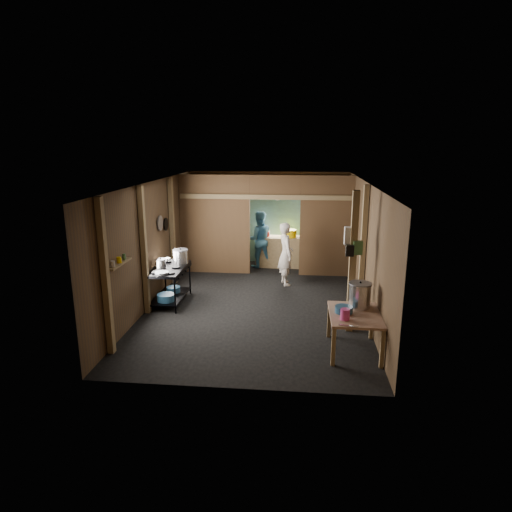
# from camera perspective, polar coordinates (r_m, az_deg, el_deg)

# --- Properties ---
(floor) EXTENTS (4.50, 7.00, 0.00)m
(floor) POSITION_cam_1_polar(r_m,az_deg,el_deg) (9.71, 0.12, -6.00)
(floor) COLOR black
(floor) RESTS_ON ground
(ceiling) EXTENTS (4.50, 7.00, 0.00)m
(ceiling) POSITION_cam_1_polar(r_m,az_deg,el_deg) (9.13, 0.13, 9.47)
(ceiling) COLOR #393837
(ceiling) RESTS_ON ground
(wall_back) EXTENTS (4.50, 0.00, 2.60)m
(wall_back) POSITION_cam_1_polar(r_m,az_deg,el_deg) (12.75, 1.64, 5.03)
(wall_back) COLOR #50381F
(wall_back) RESTS_ON ground
(wall_front) EXTENTS (4.50, 0.00, 2.60)m
(wall_front) POSITION_cam_1_polar(r_m,az_deg,el_deg) (6.00, -3.13, -6.03)
(wall_front) COLOR #50381F
(wall_front) RESTS_ON ground
(wall_left) EXTENTS (0.00, 7.00, 2.60)m
(wall_left) POSITION_cam_1_polar(r_m,az_deg,el_deg) (9.80, -13.09, 1.75)
(wall_left) COLOR #50381F
(wall_left) RESTS_ON ground
(wall_right) EXTENTS (0.00, 7.00, 2.60)m
(wall_right) POSITION_cam_1_polar(r_m,az_deg,el_deg) (9.39, 13.92, 1.15)
(wall_right) COLOR #50381F
(wall_right) RESTS_ON ground
(partition_left) EXTENTS (1.85, 0.10, 2.60)m
(partition_left) POSITION_cam_1_polar(r_m,az_deg,el_deg) (11.65, -5.34, 4.06)
(partition_left) COLOR brown
(partition_left) RESTS_ON floor
(partition_right) EXTENTS (1.35, 0.10, 2.60)m
(partition_right) POSITION_cam_1_polar(r_m,az_deg,el_deg) (11.47, 9.07, 3.77)
(partition_right) COLOR brown
(partition_right) RESTS_ON floor
(partition_header) EXTENTS (1.30, 0.10, 0.60)m
(partition_header) POSITION_cam_1_polar(r_m,az_deg,el_deg) (11.32, 2.49, 8.92)
(partition_header) COLOR brown
(partition_header) RESTS_ON wall_back
(turquoise_panel) EXTENTS (4.40, 0.06, 2.50)m
(turquoise_panel) POSITION_cam_1_polar(r_m,az_deg,el_deg) (12.70, 1.62, 4.76)
(turquoise_panel) COLOR #68A69D
(turquoise_panel) RESTS_ON wall_back
(back_counter) EXTENTS (1.20, 0.50, 0.85)m
(back_counter) POSITION_cam_1_polar(r_m,az_deg,el_deg) (12.38, 2.82, 0.58)
(back_counter) COLOR #987D4F
(back_counter) RESTS_ON floor
(wall_clock) EXTENTS (0.20, 0.03, 0.20)m
(wall_clock) POSITION_cam_1_polar(r_m,az_deg,el_deg) (12.56, 2.78, 7.63)
(wall_clock) COLOR silver
(wall_clock) RESTS_ON wall_back
(post_left_a) EXTENTS (0.10, 0.12, 2.60)m
(post_left_a) POSITION_cam_1_polar(r_m,az_deg,el_deg) (7.44, -18.89, -2.71)
(post_left_a) COLOR #987D4F
(post_left_a) RESTS_ON floor
(post_left_b) EXTENTS (0.10, 0.12, 2.60)m
(post_left_b) POSITION_cam_1_polar(r_m,az_deg,el_deg) (9.05, -14.26, 0.62)
(post_left_b) COLOR #987D4F
(post_left_b) RESTS_ON floor
(post_left_c) EXTENTS (0.10, 0.12, 2.60)m
(post_left_c) POSITION_cam_1_polar(r_m,az_deg,el_deg) (10.90, -10.76, 3.14)
(post_left_c) COLOR #987D4F
(post_left_c) RESTS_ON floor
(post_right) EXTENTS (0.10, 0.12, 2.60)m
(post_right) POSITION_cam_1_polar(r_m,az_deg,el_deg) (9.19, 13.66, 0.87)
(post_right) COLOR #987D4F
(post_right) RESTS_ON floor
(post_free) EXTENTS (0.12, 0.12, 2.60)m
(post_free) POSITION_cam_1_polar(r_m,az_deg,el_deg) (8.09, 12.37, -0.90)
(post_free) COLOR #987D4F
(post_free) RESTS_ON floor
(cross_beam) EXTENTS (4.40, 0.12, 0.12)m
(cross_beam) POSITION_cam_1_polar(r_m,az_deg,el_deg) (11.31, 1.18, 7.65)
(cross_beam) COLOR #987D4F
(cross_beam) RESTS_ON wall_left
(pan_lid_big) EXTENTS (0.03, 0.34, 0.34)m
(pan_lid_big) POSITION_cam_1_polar(r_m,az_deg,el_deg) (10.09, -12.27, 4.19)
(pan_lid_big) COLOR slate
(pan_lid_big) RESTS_ON wall_left
(pan_lid_small) EXTENTS (0.03, 0.30, 0.30)m
(pan_lid_small) POSITION_cam_1_polar(r_m,az_deg,el_deg) (10.49, -11.59, 4.05)
(pan_lid_small) COLOR black
(pan_lid_small) RESTS_ON wall_left
(wall_shelf) EXTENTS (0.14, 0.80, 0.03)m
(wall_shelf) POSITION_cam_1_polar(r_m,az_deg,el_deg) (7.84, -17.27, -0.96)
(wall_shelf) COLOR #987D4F
(wall_shelf) RESTS_ON wall_left
(jar_white) EXTENTS (0.07, 0.07, 0.10)m
(jar_white) POSITION_cam_1_polar(r_m,az_deg,el_deg) (7.60, -18.02, -0.98)
(jar_white) COLOR silver
(jar_white) RESTS_ON wall_shelf
(jar_yellow) EXTENTS (0.08, 0.08, 0.10)m
(jar_yellow) POSITION_cam_1_polar(r_m,az_deg,el_deg) (7.82, -17.30, -0.50)
(jar_yellow) COLOR #FACC00
(jar_yellow) RESTS_ON wall_shelf
(jar_green) EXTENTS (0.06, 0.06, 0.10)m
(jar_green) POSITION_cam_1_polar(r_m,az_deg,el_deg) (8.02, -16.70, -0.09)
(jar_green) COLOR #3D6F3B
(jar_green) RESTS_ON wall_shelf
(bag_white) EXTENTS (0.22, 0.15, 0.32)m
(bag_white) POSITION_cam_1_polar(r_m,az_deg,el_deg) (8.05, 12.14, 2.56)
(bag_white) COLOR silver
(bag_white) RESTS_ON post_free
(bag_green) EXTENTS (0.16, 0.12, 0.24)m
(bag_green) POSITION_cam_1_polar(r_m,az_deg,el_deg) (7.97, 13.03, 1.06)
(bag_green) COLOR #3D6F3B
(bag_green) RESTS_ON post_free
(bag_black) EXTENTS (0.14, 0.10, 0.20)m
(bag_black) POSITION_cam_1_polar(r_m,az_deg,el_deg) (7.94, 12.03, 0.70)
(bag_black) COLOR black
(bag_black) RESTS_ON post_free
(gas_range) EXTENTS (0.69, 1.35, 0.80)m
(gas_range) POSITION_cam_1_polar(r_m,az_deg,el_deg) (9.74, -11.09, -3.72)
(gas_range) COLOR black
(gas_range) RESTS_ON floor
(prep_table) EXTENTS (0.83, 1.14, 0.67)m
(prep_table) POSITION_cam_1_polar(r_m,az_deg,el_deg) (7.61, 12.54, -9.63)
(prep_table) COLOR tan
(prep_table) RESTS_ON floor
(stove_pot_large) EXTENTS (0.37, 0.37, 0.34)m
(stove_pot_large) POSITION_cam_1_polar(r_m,az_deg,el_deg) (9.88, -9.71, -0.11)
(stove_pot_large) COLOR silver
(stove_pot_large) RESTS_ON gas_range
(stove_pot_med) EXTENTS (0.24, 0.24, 0.21)m
(stove_pot_med) POSITION_cam_1_polar(r_m,az_deg,el_deg) (9.64, -12.22, -0.98)
(stove_pot_med) COLOR silver
(stove_pot_med) RESTS_ON gas_range
(stove_saucepan) EXTENTS (0.19, 0.19, 0.09)m
(stove_saucepan) POSITION_cam_1_polar(r_m,az_deg,el_deg) (10.07, -11.44, -0.51)
(stove_saucepan) COLOR silver
(stove_saucepan) RESTS_ON gas_range
(frying_pan) EXTENTS (0.29, 0.51, 0.07)m
(frying_pan) POSITION_cam_1_polar(r_m,az_deg,el_deg) (9.18, -12.07, -2.15)
(frying_pan) COLOR slate
(frying_pan) RESTS_ON gas_range
(blue_tub_front) EXTENTS (0.37, 0.37, 0.15)m
(blue_tub_front) POSITION_cam_1_polar(r_m,az_deg,el_deg) (9.52, -11.58, -5.27)
(blue_tub_front) COLOR navy
(blue_tub_front) RESTS_ON gas_range
(blue_tub_back) EXTENTS (0.31, 0.31, 0.12)m
(blue_tub_back) POSITION_cam_1_polar(r_m,az_deg,el_deg) (10.03, -10.64, -4.28)
(blue_tub_back) COLOR navy
(blue_tub_back) RESTS_ON gas_range
(stock_pot) EXTENTS (0.42, 0.42, 0.46)m
(stock_pot) POSITION_cam_1_polar(r_m,az_deg,el_deg) (7.70, 13.27, -5.01)
(stock_pot) COLOR silver
(stock_pot) RESTS_ON prep_table
(wash_basin) EXTENTS (0.37, 0.37, 0.11)m
(wash_basin) POSITION_cam_1_polar(r_m,az_deg,el_deg) (7.46, 11.29, -6.79)
(wash_basin) COLOR navy
(wash_basin) RESTS_ON prep_table
(pink_bucket) EXTENTS (0.17, 0.17, 0.18)m
(pink_bucket) POSITION_cam_1_polar(r_m,az_deg,el_deg) (7.17, 11.45, -7.40)
(pink_bucket) COLOR #D13C8F
(pink_bucket) RESTS_ON prep_table
(knife) EXTENTS (0.30, 0.10, 0.01)m
(knife) POSITION_cam_1_polar(r_m,az_deg,el_deg) (6.97, 11.87, -8.82)
(knife) COLOR silver
(knife) RESTS_ON prep_table
(yellow_tub) EXTENTS (0.37, 0.37, 0.20)m
(yellow_tub) POSITION_cam_1_polar(r_m,az_deg,el_deg) (12.25, 4.40, 2.94)
(yellow_tub) COLOR #FACC00
(yellow_tub) RESTS_ON back_counter
(red_cup) EXTENTS (0.13, 0.13, 0.15)m
(red_cup) POSITION_cam_1_polar(r_m,az_deg,el_deg) (12.28, 1.48, 2.87)
(red_cup) COLOR red
(red_cup) RESTS_ON back_counter
(cook) EXTENTS (0.52, 0.65, 1.54)m
(cook) POSITION_cam_1_polar(r_m,az_deg,el_deg) (10.73, 3.87, 0.27)
(cook) COLOR silver
(cook) RESTS_ON floor
(worker_back) EXTENTS (0.89, 0.76, 1.57)m
(worker_back) POSITION_cam_1_polar(r_m,az_deg,el_deg) (12.22, 0.40, 2.16)
(worker_back) COLOR teal
(worker_back) RESTS_ON floor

